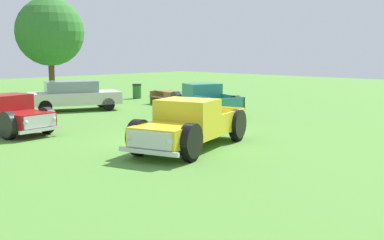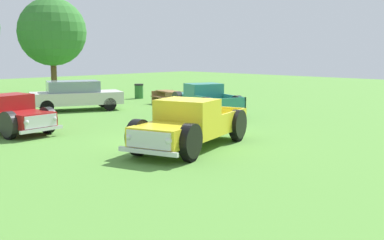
# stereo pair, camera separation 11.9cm
# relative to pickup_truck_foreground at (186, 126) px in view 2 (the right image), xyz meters

# --- Properties ---
(ground_plane) EXTENTS (80.00, 80.00, 0.00)m
(ground_plane) POSITION_rel_pickup_truck_foreground_xyz_m (0.79, 1.04, -0.76)
(ground_plane) COLOR #548C38
(pickup_truck_foreground) EXTENTS (5.51, 3.28, 1.59)m
(pickup_truck_foreground) POSITION_rel_pickup_truck_foreground_xyz_m (0.00, 0.00, 0.00)
(pickup_truck_foreground) COLOR yellow
(pickup_truck_foreground) RESTS_ON ground_plane
(pickup_truck_behind_left) EXTENTS (3.28, 5.15, 1.48)m
(pickup_truck_behind_left) POSITION_rel_pickup_truck_foreground_xyz_m (6.89, 5.72, -0.05)
(pickup_truck_behind_left) COLOR #2D8475
(pickup_truck_behind_left) RESTS_ON ground_plane
(pickup_truck_behind_right) EXTENTS (2.35, 4.95, 1.46)m
(pickup_truck_behind_right) POSITION_rel_pickup_truck_foreground_xyz_m (-2.47, 7.05, -0.06)
(pickup_truck_behind_right) COLOR maroon
(pickup_truck_behind_right) RESTS_ON ground_plane
(sedan_distant_a) EXTENTS (4.98, 3.59, 1.54)m
(sedan_distant_a) POSITION_rel_pickup_truck_foreground_xyz_m (3.07, 11.26, 0.05)
(sedan_distant_a) COLOR silver
(sedan_distant_a) RESTS_ON ground_plane
(picnic_table) EXTENTS (1.84, 2.08, 0.78)m
(picnic_table) POSITION_rel_pickup_truck_foreground_xyz_m (8.41, 9.84, -0.27)
(picnic_table) COLOR olive
(picnic_table) RESTS_ON ground_plane
(trash_can) EXTENTS (0.59, 0.59, 0.95)m
(trash_can) POSITION_rel_pickup_truck_foreground_xyz_m (9.39, 13.77, -0.28)
(trash_can) COLOR #2D6B2D
(trash_can) RESTS_ON ground_plane
(oak_tree_west) EXTENTS (4.20, 4.20, 6.34)m
(oak_tree_west) POSITION_rel_pickup_truck_foreground_xyz_m (5.01, 16.77, 3.47)
(oak_tree_west) COLOR brown
(oak_tree_west) RESTS_ON ground_plane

